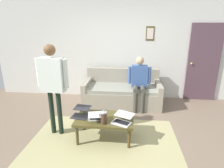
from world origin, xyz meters
name	(u,v)px	position (x,y,z in m)	size (l,w,h in m)	color
ground_plane	(110,138)	(0.00, 0.00, 0.00)	(7.68, 7.68, 0.00)	#7C6855
area_rug	(104,141)	(0.09, 0.12, 0.00)	(2.63, 1.70, 0.01)	tan
back_wall	(118,49)	(0.00, -2.20, 1.35)	(7.04, 0.11, 2.70)	silver
interior_door	(203,63)	(-2.27, -2.11, 1.02)	(0.82, 0.09, 2.05)	#573E4A
couch	(122,93)	(-0.14, -1.60, 0.30)	(1.94, 0.92, 0.88)	gray
coffee_table	(105,120)	(0.09, 0.02, 0.37)	(1.02, 0.64, 0.41)	#4E451E
laptop_left	(122,120)	(-0.23, 0.14, 0.46)	(0.43, 0.43, 0.13)	silver
laptop_center	(97,117)	(0.23, 0.08, 0.46)	(0.35, 0.40, 0.13)	silver
laptop_right	(81,113)	(0.54, -0.03, 0.46)	(0.34, 0.39, 0.14)	#28282D
french_press	(104,118)	(0.08, 0.21, 0.52)	(0.12, 0.10, 0.24)	#4C3323
person_standing	(53,79)	(1.03, -0.07, 1.08)	(0.59, 0.23, 1.69)	black
person_seated	(139,80)	(-0.57, -1.38, 0.73)	(0.55, 0.51, 1.28)	#46443C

